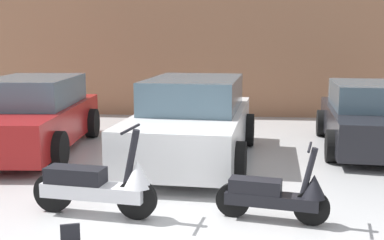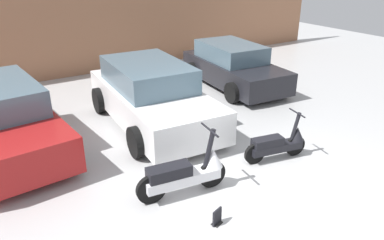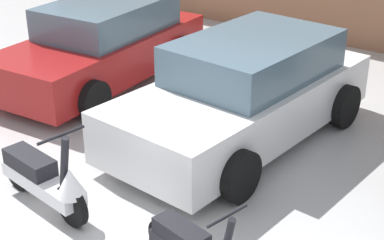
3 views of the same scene
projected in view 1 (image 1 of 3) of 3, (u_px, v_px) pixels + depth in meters
wall_back at (225, 55)px, 13.17m from camera, size 19.60×0.12×3.37m
scooter_front_left at (99, 184)px, 5.85m from camera, size 1.60×0.59×1.12m
scooter_front_right at (277, 194)px, 5.68m from camera, size 1.34×0.55×0.94m
car_rear_left at (32, 116)px, 9.31m from camera, size 2.25×4.25×1.40m
car_rear_center at (193, 121)px, 8.58m from camera, size 2.31×4.39×1.45m
car_rear_right at (370, 118)px, 9.42m from camera, size 2.09×3.91×1.29m
placard_near_left_scooter at (70, 237)px, 4.99m from camera, size 0.20×0.17×0.26m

